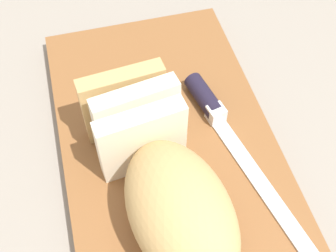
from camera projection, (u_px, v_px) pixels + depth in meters
The scene contains 8 objects.
ground_plane at pixel (168, 151), 0.56m from camera, with size 3.00×3.00×0.00m, color gray.
cutting_board at pixel (168, 145), 0.55m from camera, with size 0.44×0.26×0.02m, color brown.
bread_loaf at pixel (166, 184), 0.45m from camera, with size 0.25×0.13×0.09m.
bread_knife at pixel (217, 116), 0.55m from camera, with size 0.28×0.07×0.02m.
crumb_near_knife at pixel (137, 142), 0.53m from camera, with size 0.01×0.01×0.01m, color tan.
crumb_near_loaf at pixel (197, 190), 0.49m from camera, with size 0.01×0.01×0.01m, color tan.
crumb_stray_left at pixel (157, 180), 0.50m from camera, with size 0.01×0.01×0.01m, color tan.
crumb_stray_right at pixel (172, 112), 0.56m from camera, with size 0.01×0.01×0.01m, color tan.
Camera 1 is at (-0.29, 0.09, 0.47)m, focal length 46.92 mm.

